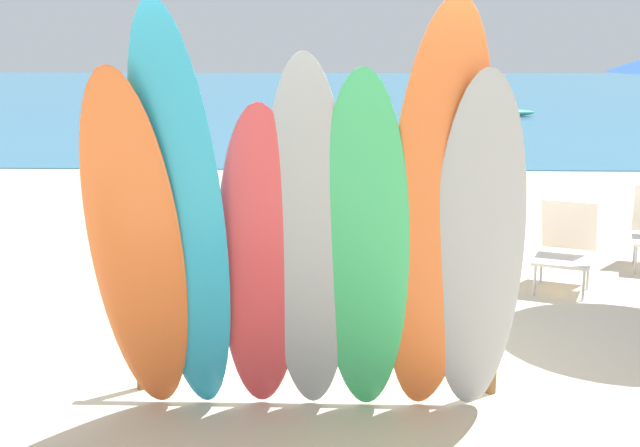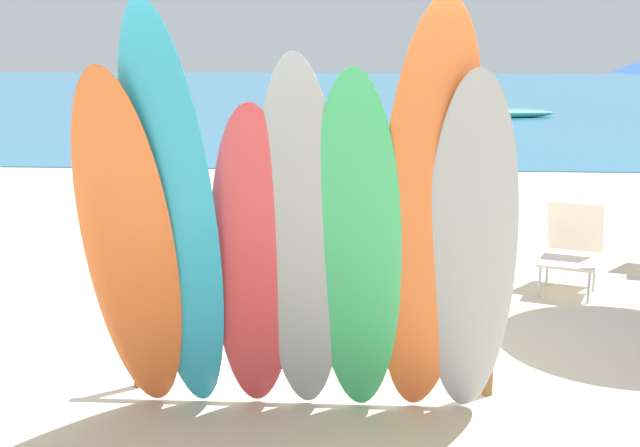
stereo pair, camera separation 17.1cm
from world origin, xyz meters
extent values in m
plane|color=beige|center=(0.00, 14.00, 0.00)|extent=(60.00, 60.00, 0.00)
cube|color=teal|center=(0.00, 29.31, 0.01)|extent=(60.00, 40.00, 0.02)
cylinder|color=brown|center=(-1.15, 0.00, 0.33)|extent=(0.07, 0.07, 0.67)
cylinder|color=brown|center=(1.15, 0.00, 0.33)|extent=(0.07, 0.07, 0.67)
cylinder|color=brown|center=(0.00, 0.00, 0.67)|extent=(2.41, 0.06, 0.06)
ellipsoid|color=orange|center=(-0.97, -0.64, 1.08)|extent=(0.52, 0.92, 2.16)
ellipsoid|color=#289EC6|center=(-0.71, -0.66, 1.24)|extent=(0.53, 1.00, 2.47)
ellipsoid|color=#D13D42|center=(-0.30, -0.48, 0.98)|extent=(0.55, 0.72, 1.96)
ellipsoid|color=#999EA3|center=(-0.02, -0.52, 1.11)|extent=(0.52, 0.75, 2.21)
ellipsoid|color=#38B266|center=(0.30, -0.53, 1.07)|extent=(0.57, 0.76, 2.14)
ellipsoid|color=orange|center=(0.69, -0.56, 1.25)|extent=(0.64, 0.88, 2.49)
ellipsoid|color=#999EA3|center=(0.93, -0.55, 1.07)|extent=(0.58, 0.83, 2.14)
cylinder|color=brown|center=(-0.20, 2.39, 0.38)|extent=(0.11, 0.11, 0.76)
cylinder|color=brown|center=(-0.21, 2.70, 0.38)|extent=(0.11, 0.11, 0.76)
cube|color=#B23399|center=(-0.20, 2.55, 0.70)|extent=(0.41, 0.25, 0.18)
cube|color=silver|center=(-0.20, 2.55, 1.05)|extent=(0.21, 0.39, 0.59)
sphere|color=brown|center=(-0.20, 2.55, 1.45)|extent=(0.21, 0.21, 0.21)
cylinder|color=brown|center=(-0.20, 2.30, 1.08)|extent=(0.09, 0.09, 0.53)
cylinder|color=brown|center=(-0.21, 2.80, 1.08)|extent=(0.09, 0.09, 0.53)
cylinder|color=#9E704C|center=(2.05, 7.02, 0.38)|extent=(0.12, 0.12, 0.77)
cylinder|color=#9E704C|center=(1.77, 7.18, 0.38)|extent=(0.12, 0.12, 0.77)
cube|color=#B23399|center=(1.91, 7.10, 0.71)|extent=(0.41, 0.25, 0.18)
cube|color=#DB333D|center=(1.91, 7.10, 1.07)|extent=(0.45, 0.38, 0.60)
sphere|color=#9E704C|center=(1.91, 7.10, 1.48)|extent=(0.22, 0.22, 0.22)
cylinder|color=#9E704C|center=(2.13, 6.98, 1.10)|extent=(0.09, 0.09, 0.54)
cylinder|color=#9E704C|center=(1.69, 7.23, 1.10)|extent=(0.09, 0.09, 0.54)
cylinder|color=#B7B7BC|center=(1.89, 2.14, 0.14)|extent=(0.02, 0.02, 0.28)
cylinder|color=#B7B7BC|center=(2.28, 1.98, 0.14)|extent=(0.02, 0.02, 0.28)
cylinder|color=#B7B7BC|center=(2.03, 2.49, 0.14)|extent=(0.02, 0.02, 0.28)
cylinder|color=#B7B7BC|center=(2.42, 2.34, 0.14)|extent=(0.02, 0.02, 0.28)
cube|color=silver|center=(2.16, 2.24, 0.30)|extent=(0.63, 0.60, 0.03)
cube|color=silver|center=(2.28, 2.55, 0.56)|extent=(0.56, 0.42, 0.51)
cylinder|color=#B7B7BC|center=(3.03, 2.87, 0.14)|extent=(0.02, 0.02, 0.28)
cylinder|color=#B7B7BC|center=(3.14, 3.24, 0.14)|extent=(0.02, 0.02, 0.28)
ellipsoid|color=teal|center=(3.89, 19.10, 0.13)|extent=(3.71, 1.39, 0.29)
camera|label=1|loc=(0.18, -5.15, 2.27)|focal=47.19mm
camera|label=2|loc=(0.35, -5.14, 2.27)|focal=47.19mm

